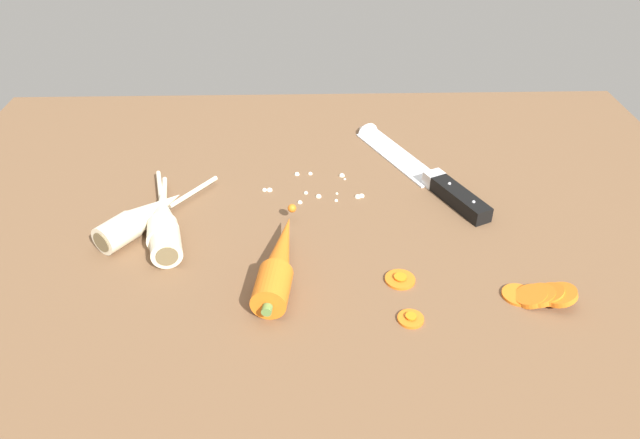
{
  "coord_description": "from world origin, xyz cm",
  "views": [
    {
      "loc": [
        -1.86,
        -70.97,
        48.89
      ],
      "look_at": [
        0.0,
        -2.0,
        1.5
      ],
      "focal_mm": 34.29,
      "sensor_mm": 36.0,
      "label": 1
    }
  ],
  "objects_px": {
    "carrot_slice_stack": "(539,295)",
    "carrot_slice_stray_near": "(400,278)",
    "chefs_knife": "(412,165)",
    "carrot_slice_stray_mid": "(411,318)",
    "parsnip_mid_right": "(163,223)",
    "parsnip_mid_left": "(163,218)",
    "parsnip_front": "(143,217)",
    "whole_carrot": "(279,262)"
  },
  "relations": [
    {
      "from": "parsnip_mid_right",
      "to": "carrot_slice_stack",
      "type": "relative_size",
      "value": 2.78
    },
    {
      "from": "whole_carrot",
      "to": "parsnip_mid_right",
      "type": "height_order",
      "value": "whole_carrot"
    },
    {
      "from": "whole_carrot",
      "to": "parsnip_front",
      "type": "xyz_separation_m",
      "value": [
        -0.19,
        0.1,
        -0.0
      ]
    },
    {
      "from": "parsnip_mid_right",
      "to": "carrot_slice_stray_near",
      "type": "height_order",
      "value": "parsnip_mid_right"
    },
    {
      "from": "chefs_knife",
      "to": "parsnip_mid_right",
      "type": "xyz_separation_m",
      "value": [
        -0.36,
        -0.17,
        0.01
      ]
    },
    {
      "from": "parsnip_mid_right",
      "to": "carrot_slice_stack",
      "type": "height_order",
      "value": "parsnip_mid_right"
    },
    {
      "from": "parsnip_mid_right",
      "to": "carrot_slice_stray_near",
      "type": "bearing_deg",
      "value": -18.68
    },
    {
      "from": "chefs_knife",
      "to": "parsnip_mid_right",
      "type": "height_order",
      "value": "parsnip_mid_right"
    },
    {
      "from": "chefs_knife",
      "to": "parsnip_mid_left",
      "type": "height_order",
      "value": "parsnip_mid_left"
    },
    {
      "from": "chefs_knife",
      "to": "parsnip_mid_right",
      "type": "relative_size",
      "value": 1.43
    },
    {
      "from": "parsnip_mid_left",
      "to": "carrot_slice_stray_mid",
      "type": "relative_size",
      "value": 5.94
    },
    {
      "from": "carrot_slice_stray_mid",
      "to": "parsnip_mid_right",
      "type": "bearing_deg",
      "value": 150.78
    },
    {
      "from": "carrot_slice_stray_mid",
      "to": "parsnip_mid_left",
      "type": "bearing_deg",
      "value": 149.2
    },
    {
      "from": "parsnip_mid_right",
      "to": "carrot_slice_stray_mid",
      "type": "relative_size",
      "value": 7.58
    },
    {
      "from": "parsnip_mid_left",
      "to": "carrot_slice_stray_near",
      "type": "bearing_deg",
      "value": -20.69
    },
    {
      "from": "whole_carrot",
      "to": "carrot_slice_stack",
      "type": "bearing_deg",
      "value": -10.18
    },
    {
      "from": "chefs_knife",
      "to": "carrot_slice_stray_mid",
      "type": "bearing_deg",
      "value": -98.87
    },
    {
      "from": "chefs_knife",
      "to": "carrot_slice_stray_mid",
      "type": "height_order",
      "value": "chefs_knife"
    },
    {
      "from": "parsnip_front",
      "to": "carrot_slice_stray_mid",
      "type": "bearing_deg",
      "value": -28.99
    },
    {
      "from": "chefs_knife",
      "to": "parsnip_mid_left",
      "type": "xyz_separation_m",
      "value": [
        -0.37,
        -0.16,
        0.01
      ]
    },
    {
      "from": "chefs_knife",
      "to": "carrot_slice_stray_mid",
      "type": "xyz_separation_m",
      "value": [
        -0.05,
        -0.35,
        -0.0
      ]
    },
    {
      "from": "parsnip_front",
      "to": "carrot_slice_stack",
      "type": "distance_m",
      "value": 0.52
    },
    {
      "from": "parsnip_front",
      "to": "parsnip_mid_left",
      "type": "bearing_deg",
      "value": -4.25
    },
    {
      "from": "parsnip_front",
      "to": "carrot_slice_stack",
      "type": "height_order",
      "value": "parsnip_front"
    },
    {
      "from": "chefs_knife",
      "to": "parsnip_front",
      "type": "relative_size",
      "value": 1.74
    },
    {
      "from": "carrot_slice_stray_near",
      "to": "parsnip_front",
      "type": "bearing_deg",
      "value": 160.56
    },
    {
      "from": "chefs_knife",
      "to": "carrot_slice_stray_mid",
      "type": "relative_size",
      "value": 10.81
    },
    {
      "from": "carrot_slice_stack",
      "to": "carrot_slice_stray_mid",
      "type": "xyz_separation_m",
      "value": [
        -0.16,
        -0.03,
        -0.0
      ]
    },
    {
      "from": "carrot_slice_stray_near",
      "to": "carrot_slice_stray_mid",
      "type": "bearing_deg",
      "value": -87.74
    },
    {
      "from": "chefs_knife",
      "to": "whole_carrot",
      "type": "height_order",
      "value": "whole_carrot"
    },
    {
      "from": "carrot_slice_stray_near",
      "to": "carrot_slice_stray_mid",
      "type": "height_order",
      "value": "same"
    },
    {
      "from": "parsnip_front",
      "to": "carrot_slice_stray_near",
      "type": "xyz_separation_m",
      "value": [
        0.34,
        -0.12,
        -0.02
      ]
    },
    {
      "from": "carrot_slice_stack",
      "to": "carrot_slice_stray_near",
      "type": "height_order",
      "value": "carrot_slice_stack"
    },
    {
      "from": "whole_carrot",
      "to": "carrot_slice_stray_mid",
      "type": "bearing_deg",
      "value": -29.08
    },
    {
      "from": "chefs_knife",
      "to": "carrot_slice_stack",
      "type": "bearing_deg",
      "value": -72.22
    },
    {
      "from": "parsnip_mid_left",
      "to": "carrot_slice_stack",
      "type": "height_order",
      "value": "parsnip_mid_left"
    },
    {
      "from": "parsnip_mid_right",
      "to": "carrot_slice_stray_near",
      "type": "relative_size",
      "value": 6.14
    },
    {
      "from": "whole_carrot",
      "to": "carrot_slice_stray_near",
      "type": "bearing_deg",
      "value": -5.76
    },
    {
      "from": "parsnip_mid_left",
      "to": "carrot_slice_stack",
      "type": "bearing_deg",
      "value": -18.55
    },
    {
      "from": "parsnip_mid_left",
      "to": "parsnip_mid_right",
      "type": "distance_m",
      "value": 0.01
    },
    {
      "from": "whole_carrot",
      "to": "parsnip_mid_right",
      "type": "bearing_deg",
      "value": 150.65
    },
    {
      "from": "parsnip_mid_right",
      "to": "parsnip_mid_left",
      "type": "bearing_deg",
      "value": 103.73
    }
  ]
}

